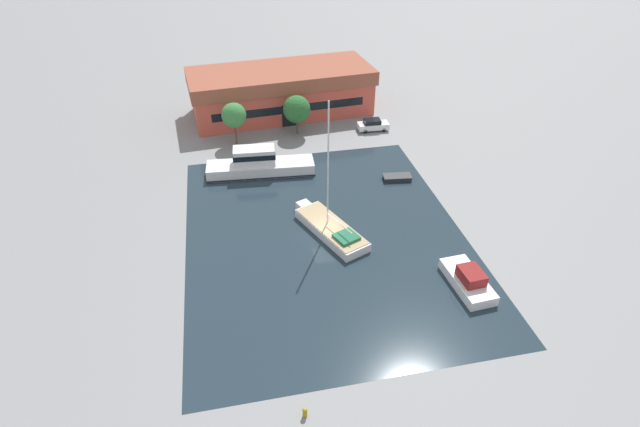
{
  "coord_description": "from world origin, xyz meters",
  "views": [
    {
      "loc": [
        -8.76,
        -39.93,
        31.53
      ],
      "look_at": [
        0.0,
        2.7,
        1.0
      ],
      "focal_mm": 28.0,
      "sensor_mm": 36.0,
      "label": 1
    }
  ],
  "objects_px": {
    "quay_tree_near_building": "(234,115)",
    "parked_car": "(373,125)",
    "sailboat_moored": "(330,228)",
    "small_dinghy": "(397,177)",
    "cabin_boat": "(468,280)",
    "warehouse_building": "(281,91)",
    "motor_cruiser": "(259,164)",
    "quay_tree_by_water": "(297,109)"
  },
  "relations": [
    {
      "from": "parked_car",
      "to": "cabin_boat",
      "type": "relative_size",
      "value": 0.71
    },
    {
      "from": "motor_cruiser",
      "to": "cabin_boat",
      "type": "distance_m",
      "value": 29.21
    },
    {
      "from": "quay_tree_by_water",
      "to": "warehouse_building",
      "type": "bearing_deg",
      "value": 97.47
    },
    {
      "from": "warehouse_building",
      "to": "parked_car",
      "type": "xyz_separation_m",
      "value": [
        11.92,
        -9.0,
        -2.57
      ]
    },
    {
      "from": "small_dinghy",
      "to": "quay_tree_by_water",
      "type": "bearing_deg",
      "value": -139.89
    },
    {
      "from": "motor_cruiser",
      "to": "small_dinghy",
      "type": "height_order",
      "value": "motor_cruiser"
    },
    {
      "from": "parked_car",
      "to": "quay_tree_by_water",
      "type": "bearing_deg",
      "value": -93.45
    },
    {
      "from": "quay_tree_by_water",
      "to": "small_dinghy",
      "type": "distance_m",
      "value": 18.15
    },
    {
      "from": "sailboat_moored",
      "to": "warehouse_building",
      "type": "bearing_deg",
      "value": 68.23
    },
    {
      "from": "sailboat_moored",
      "to": "motor_cruiser",
      "type": "relative_size",
      "value": 1.06
    },
    {
      "from": "parked_car",
      "to": "cabin_boat",
      "type": "bearing_deg",
      "value": 0.14
    },
    {
      "from": "sailboat_moored",
      "to": "cabin_boat",
      "type": "bearing_deg",
      "value": -67.61
    },
    {
      "from": "quay_tree_near_building",
      "to": "cabin_boat",
      "type": "bearing_deg",
      "value": -60.38
    },
    {
      "from": "parked_car",
      "to": "sailboat_moored",
      "type": "bearing_deg",
      "value": -24.82
    },
    {
      "from": "cabin_boat",
      "to": "warehouse_building",
      "type": "bearing_deg",
      "value": 100.82
    },
    {
      "from": "warehouse_building",
      "to": "small_dinghy",
      "type": "bearing_deg",
      "value": -69.79
    },
    {
      "from": "warehouse_building",
      "to": "cabin_boat",
      "type": "relative_size",
      "value": 4.45
    },
    {
      "from": "parked_car",
      "to": "motor_cruiser",
      "type": "height_order",
      "value": "motor_cruiser"
    },
    {
      "from": "parked_car",
      "to": "sailboat_moored",
      "type": "relative_size",
      "value": 0.31
    },
    {
      "from": "quay_tree_by_water",
      "to": "parked_car",
      "type": "xyz_separation_m",
      "value": [
        10.87,
        -0.98,
        -2.89
      ]
    },
    {
      "from": "small_dinghy",
      "to": "cabin_boat",
      "type": "xyz_separation_m",
      "value": [
        0.14,
        -19.23,
        0.46
      ]
    },
    {
      "from": "quay_tree_near_building",
      "to": "parked_car",
      "type": "bearing_deg",
      "value": 0.87
    },
    {
      "from": "quay_tree_by_water",
      "to": "cabin_boat",
      "type": "distance_m",
      "value": 35.64
    },
    {
      "from": "quay_tree_near_building",
      "to": "quay_tree_by_water",
      "type": "distance_m",
      "value": 8.79
    },
    {
      "from": "warehouse_building",
      "to": "cabin_boat",
      "type": "bearing_deg",
      "value": -80.56
    },
    {
      "from": "motor_cruiser",
      "to": "small_dinghy",
      "type": "xyz_separation_m",
      "value": [
        16.31,
        -4.91,
        -0.96
      ]
    },
    {
      "from": "sailboat_moored",
      "to": "motor_cruiser",
      "type": "distance_m",
      "value": 15.03
    },
    {
      "from": "quay_tree_near_building",
      "to": "warehouse_building",
      "type": "bearing_deg",
      "value": 50.61
    },
    {
      "from": "quay_tree_by_water",
      "to": "parked_car",
      "type": "bearing_deg",
      "value": -5.13
    },
    {
      "from": "parked_car",
      "to": "small_dinghy",
      "type": "xyz_separation_m",
      "value": [
        -1.03,
        -13.88,
        -0.55
      ]
    },
    {
      "from": "warehouse_building",
      "to": "small_dinghy",
      "type": "relative_size",
      "value": 7.85
    },
    {
      "from": "quay_tree_near_building",
      "to": "cabin_boat",
      "type": "height_order",
      "value": "quay_tree_near_building"
    },
    {
      "from": "warehouse_building",
      "to": "small_dinghy",
      "type": "distance_m",
      "value": 25.53
    },
    {
      "from": "warehouse_building",
      "to": "motor_cruiser",
      "type": "distance_m",
      "value": 18.89
    },
    {
      "from": "warehouse_building",
      "to": "parked_car",
      "type": "relative_size",
      "value": 6.28
    },
    {
      "from": "sailboat_moored",
      "to": "small_dinghy",
      "type": "relative_size",
      "value": 4.01
    },
    {
      "from": "quay_tree_by_water",
      "to": "cabin_boat",
      "type": "xyz_separation_m",
      "value": [
        9.98,
        -34.09,
        -2.98
      ]
    },
    {
      "from": "quay_tree_near_building",
      "to": "small_dinghy",
      "type": "distance_m",
      "value": 23.3
    },
    {
      "from": "warehouse_building",
      "to": "quay_tree_by_water",
      "type": "relative_size",
      "value": 4.97
    },
    {
      "from": "cabin_boat",
      "to": "motor_cruiser",
      "type": "bearing_deg",
      "value": 120.4
    },
    {
      "from": "warehouse_building",
      "to": "quay_tree_by_water",
      "type": "height_order",
      "value": "warehouse_building"
    },
    {
      "from": "cabin_boat",
      "to": "quay_tree_near_building",
      "type": "bearing_deg",
      "value": 115.76
    }
  ]
}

